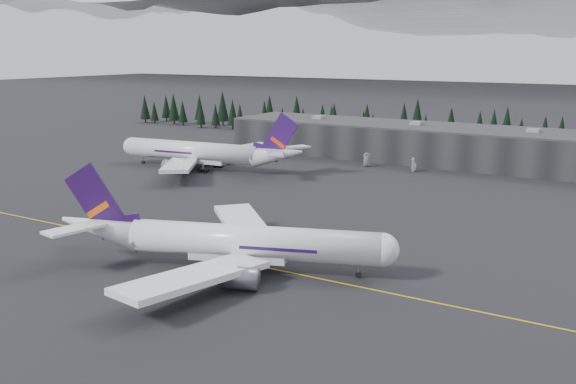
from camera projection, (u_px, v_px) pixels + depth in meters
The scene contains 8 objects.
ground at pixel (234, 257), 123.37m from camera, with size 1400.00×1400.00×0.00m, color black.
taxiline at pixel (228, 260), 121.70m from camera, with size 400.00×0.40×0.02m, color gold.
terminal at pixel (443, 144), 226.19m from camera, with size 160.00×30.00×12.60m.
treeline at pixel (472, 130), 256.77m from camera, with size 360.00×20.00×15.00m, color black.
jet_main at pixel (224, 241), 115.64m from camera, with size 61.67×55.31×18.71m.
jet_parked at pixel (207, 153), 211.58m from camera, with size 68.43×62.87×20.15m.
gse_vehicle_a at pixel (367, 165), 218.16m from camera, with size 2.20×4.77×1.33m, color #BDBDBF.
gse_vehicle_b at pixel (414, 169), 209.06m from camera, with size 1.87×4.65×1.58m, color silver.
Camera 1 is at (70.12, -95.09, 39.06)m, focal length 40.00 mm.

